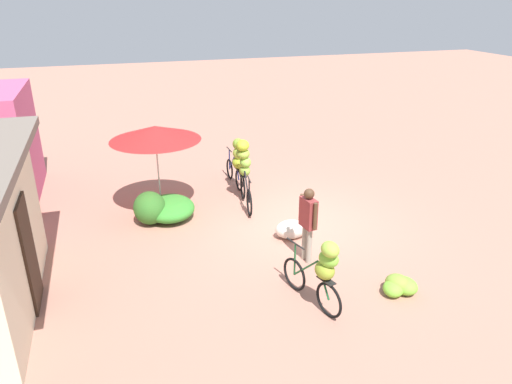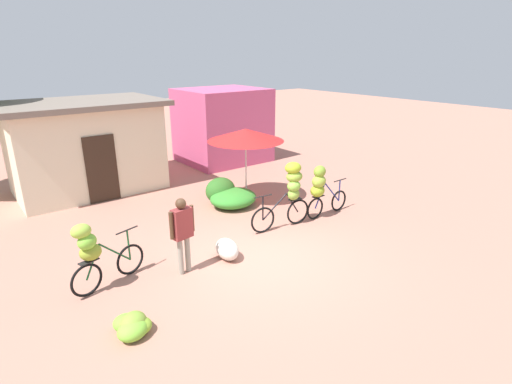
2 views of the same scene
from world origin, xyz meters
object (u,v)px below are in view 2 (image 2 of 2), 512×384
(building_low, at_px, (86,146))
(bicycle_near_pile, at_px, (290,189))
(shop_pink, at_px, (223,125))
(bicycle_leftmost, at_px, (94,251))
(person_vendor, at_px, (182,228))
(bicycle_center_loaded, at_px, (321,187))
(banana_pile_on_ground, at_px, (133,326))
(produce_sack, at_px, (227,249))
(market_umbrella, at_px, (246,135))

(building_low, bearing_deg, bicycle_near_pile, -63.11)
(building_low, xyz_separation_m, shop_pink, (5.49, 0.44, -0.00))
(bicycle_leftmost, bearing_deg, building_low, 74.44)
(bicycle_leftmost, relative_size, person_vendor, 0.96)
(bicycle_leftmost, bearing_deg, bicycle_near_pile, -0.54)
(person_vendor, bearing_deg, shop_pink, 51.26)
(building_low, distance_m, bicycle_leftmost, 6.39)
(bicycle_leftmost, bearing_deg, bicycle_center_loaded, -1.45)
(shop_pink, bearing_deg, bicycle_near_pile, -109.66)
(bicycle_center_loaded, bearing_deg, banana_pile_on_ground, -165.96)
(building_low, bearing_deg, banana_pile_on_ground, -102.38)
(shop_pink, height_order, bicycle_near_pile, shop_pink)
(bicycle_leftmost, xyz_separation_m, bicycle_near_pile, (4.84, -0.05, 0.20))
(building_low, distance_m, person_vendor, 6.57)
(shop_pink, bearing_deg, bicycle_leftmost, -137.64)
(bicycle_near_pile, relative_size, produce_sack, 2.48)
(produce_sack, distance_m, person_vendor, 1.27)
(bicycle_near_pile, relative_size, person_vendor, 1.08)
(market_umbrella, bearing_deg, bicycle_near_pile, -95.95)
(shop_pink, distance_m, market_umbrella, 4.96)
(bicycle_center_loaded, relative_size, person_vendor, 0.97)
(shop_pink, relative_size, market_umbrella, 1.45)
(produce_sack, height_order, person_vendor, person_vendor)
(banana_pile_on_ground, bearing_deg, bicycle_center_loaded, 14.04)
(bicycle_near_pile, relative_size, bicycle_center_loaded, 1.11)
(banana_pile_on_ground, bearing_deg, building_low, 77.62)
(bicycle_near_pile, bearing_deg, person_vendor, -173.30)
(banana_pile_on_ground, bearing_deg, produce_sack, 23.58)
(building_low, xyz_separation_m, person_vendor, (-0.12, -6.55, -0.46))
(banana_pile_on_ground, distance_m, produce_sack, 2.83)
(building_low, height_order, bicycle_near_pile, building_low)
(bicycle_center_loaded, distance_m, banana_pile_on_ground, 6.06)
(person_vendor, bearing_deg, building_low, 88.99)
(person_vendor, bearing_deg, banana_pile_on_ground, -143.26)
(bicycle_center_loaded, bearing_deg, person_vendor, -176.25)
(bicycle_leftmost, distance_m, produce_sack, 2.71)
(shop_pink, bearing_deg, produce_sack, -123.15)
(shop_pink, xyz_separation_m, bicycle_center_loaded, (-1.35, -6.71, -0.58))
(bicycle_leftmost, bearing_deg, banana_pile_on_ground, -89.69)
(building_low, distance_m, market_umbrella, 5.26)
(market_umbrella, xyz_separation_m, person_vendor, (-3.47, -2.55, -1.04))
(produce_sack, xyz_separation_m, person_vendor, (-1.01, 0.05, 0.76))
(building_low, bearing_deg, bicycle_leftmost, -105.56)
(building_low, height_order, bicycle_leftmost, building_low)
(shop_pink, distance_m, banana_pile_on_ground, 10.96)
(building_low, height_order, produce_sack, building_low)
(shop_pink, relative_size, banana_pile_on_ground, 3.99)
(banana_pile_on_ground, bearing_deg, person_vendor, 36.74)
(bicycle_near_pile, distance_m, person_vendor, 3.27)
(bicycle_near_pile, distance_m, banana_pile_on_ground, 5.15)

